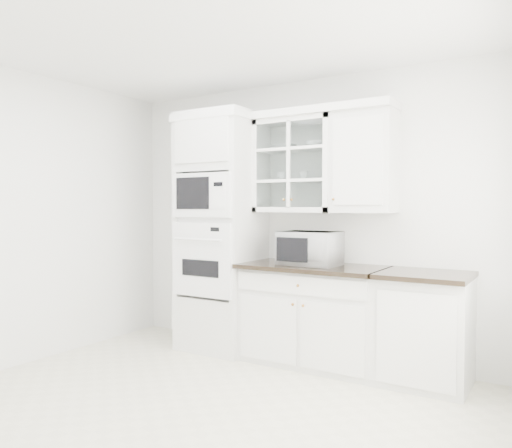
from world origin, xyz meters
The scene contains 13 objects.
ground centered at (0.00, 0.00, 0.01)m, with size 4.00×3.50×0.01m, color beige.
room_shell centered at (0.00, 0.43, 1.78)m, with size 4.00×3.50×2.70m.
oven_column centered at (-0.75, 1.42, 1.20)m, with size 0.76×0.68×2.40m.
base_cabinet_run centered at (0.28, 1.45, 0.46)m, with size 1.32×0.67×0.92m.
extra_base_cabinet centered at (1.28, 1.45, 0.46)m, with size 0.72×0.67×0.92m.
upper_cabinet_glass centered at (0.03, 1.58, 1.85)m, with size 0.80×0.33×0.90m.
upper_cabinet_solid centered at (0.71, 1.58, 1.85)m, with size 0.55×0.33×0.90m, color silver.
crown_molding centered at (-0.07, 1.56, 2.33)m, with size 2.14×0.38×0.07m, color white.
countertop_microwave centered at (0.26, 1.42, 1.07)m, with size 0.53×0.44×0.31m, color white.
bowl_a centered at (-0.11, 1.60, 2.04)m, with size 0.21×0.21×0.05m, color white.
bowl_b centered at (0.23, 1.58, 2.04)m, with size 0.19×0.19×0.06m, color white.
cup_a centered at (-0.13, 1.60, 1.75)m, with size 0.11×0.11×0.08m, color white.
cup_b centered at (0.11, 1.58, 1.75)m, with size 0.09×0.09×0.08m, color white.
Camera 1 is at (2.23, -2.72, 1.45)m, focal length 35.00 mm.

